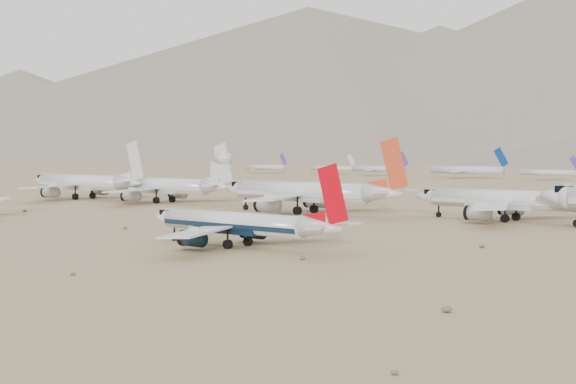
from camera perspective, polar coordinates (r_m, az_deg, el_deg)
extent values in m
plane|color=#947556|center=(130.15, -7.91, -3.96)|extent=(7000.00, 7000.00, 0.00)
cylinder|color=silver|center=(130.34, -3.98, -2.17)|extent=(29.17, 3.45, 3.45)
cube|color=#0D1E32|center=(130.38, -3.98, -2.36)|extent=(28.59, 3.50, 0.78)
sphere|color=silver|center=(140.66, -8.33, -1.82)|extent=(3.45, 3.45, 3.45)
cube|color=black|center=(140.97, -8.47, -1.42)|extent=(2.41, 2.24, 0.86)
cone|color=silver|center=(118.79, 2.39, -2.55)|extent=(7.29, 3.45, 3.45)
cube|color=silver|center=(121.54, -6.50, -2.85)|extent=(11.27, 17.75, 0.54)
cube|color=silver|center=(115.23, 1.96, -2.50)|extent=(4.63, 6.05, 0.21)
cylinder|color=#0D1E32|center=(126.59, -6.73, -3.32)|extent=(4.05, 2.48, 2.48)
cube|color=silver|center=(136.58, -0.35, -2.18)|extent=(11.27, 17.75, 0.54)
cube|color=silver|center=(120.63, 3.89, -2.26)|extent=(4.63, 6.05, 0.21)
cylinder|color=#0D1E32|center=(136.91, -2.42, -2.83)|extent=(4.05, 2.48, 2.48)
cube|color=red|center=(117.21, 3.19, -0.16)|extent=(5.53, 0.28, 9.11)
cylinder|color=black|center=(140.36, -8.08, -3.24)|extent=(1.03, 0.43, 1.03)
cylinder|color=black|center=(128.10, -4.31, -3.72)|extent=(1.45, 0.86, 1.45)
cylinder|color=black|center=(131.62, -2.87, -3.54)|extent=(1.45, 0.86, 1.45)
sphere|color=silver|center=(173.03, 19.47, -0.29)|extent=(5.47, 5.47, 5.47)
cube|color=black|center=(173.24, 19.22, 0.22)|extent=(3.83, 3.56, 1.37)
cylinder|color=silver|center=(183.08, 15.15, -0.51)|extent=(34.57, 4.20, 4.20)
cube|color=silver|center=(183.12, 15.15, -0.67)|extent=(33.88, 4.26, 0.95)
sphere|color=silver|center=(190.73, 10.40, -0.32)|extent=(4.20, 4.20, 4.20)
cube|color=black|center=(190.97, 10.24, 0.04)|extent=(2.94, 2.73, 1.05)
cube|color=silver|center=(170.95, 14.31, -0.99)|extent=(13.35, 21.04, 0.65)
cylinder|color=silver|center=(176.31, 13.44, -1.47)|extent=(4.80, 3.02, 3.02)
cube|color=silver|center=(193.31, 17.34, -0.58)|extent=(13.35, 21.04, 0.65)
cylinder|color=silver|center=(191.84, 15.65, -1.15)|extent=(4.80, 3.02, 3.02)
cylinder|color=black|center=(190.51, 10.66, -1.59)|extent=(1.26, 0.53, 1.26)
cylinder|color=black|center=(180.10, 15.17, -1.83)|extent=(1.76, 1.05, 1.76)
cylinder|color=black|center=(185.48, 15.91, -1.70)|extent=(1.76, 1.05, 1.76)
cylinder|color=silver|center=(198.31, 0.90, 0.05)|extent=(39.06, 4.77, 4.77)
cube|color=silver|center=(198.34, 0.90, -0.12)|extent=(38.28, 4.85, 1.07)
sphere|color=silver|center=(210.92, -3.27, 0.22)|extent=(4.77, 4.77, 4.77)
cube|color=black|center=(211.34, -3.41, 0.58)|extent=(3.34, 3.10, 1.19)
cone|color=silver|center=(184.37, 6.81, -0.09)|extent=(9.76, 4.77, 4.77)
cube|color=silver|center=(185.77, -0.99, -0.41)|extent=(15.09, 23.77, 0.74)
cube|color=silver|center=(179.52, 6.56, 0.02)|extent=(6.20, 8.11, 0.29)
cylinder|color=silver|center=(192.38, -1.39, -0.94)|extent=(5.42, 3.44, 3.44)
cube|color=silver|center=(207.59, 3.91, -0.06)|extent=(15.09, 23.77, 0.74)
cube|color=silver|center=(187.19, 8.04, 0.14)|extent=(6.20, 8.11, 0.29)
cylinder|color=silver|center=(207.46, 2.08, -0.65)|extent=(5.42, 3.44, 3.44)
cube|color=#D84520|center=(182.70, 7.55, 2.01)|extent=(7.40, 0.38, 12.20)
cylinder|color=black|center=(210.40, -3.03, -1.09)|extent=(1.43, 0.60, 1.43)
cylinder|color=black|center=(194.97, 0.67, -1.32)|extent=(2.01, 1.19, 2.01)
cylinder|color=black|center=(200.23, 1.86, -1.21)|extent=(2.01, 1.19, 2.01)
cylinder|color=silver|center=(241.76, -9.05, 0.46)|extent=(37.50, 4.49, 4.49)
cube|color=silver|center=(241.79, -9.05, 0.33)|extent=(36.75, 4.56, 1.01)
sphere|color=silver|center=(256.02, -11.85, 0.58)|extent=(4.49, 4.49, 4.49)
cube|color=black|center=(256.49, -11.95, 0.86)|extent=(3.14, 2.92, 1.12)
cone|color=silver|center=(225.04, -5.11, 0.39)|extent=(9.38, 4.49, 4.49)
cube|color=silver|center=(230.99, -11.00, 0.13)|extent=(14.48, 22.82, 0.70)
cube|color=silver|center=(220.66, -5.55, 0.48)|extent=(5.95, 7.78, 0.27)
cylinder|color=silver|center=(237.43, -11.04, -0.28)|extent=(5.21, 3.23, 3.23)
cube|color=silver|center=(248.71, -6.34, 0.37)|extent=(14.48, 22.82, 0.70)
cube|color=silver|center=(226.88, -4.02, 0.56)|extent=(5.95, 7.78, 0.27)
cylinder|color=silver|center=(249.67, -7.79, -0.09)|extent=(5.21, 3.23, 3.23)
cube|color=silver|center=(223.03, -4.63, 2.03)|extent=(7.11, 0.36, 11.71)
cylinder|color=silver|center=(222.83, -4.59, 2.40)|extent=(4.69, 2.91, 2.91)
cylinder|color=black|center=(255.37, -11.68, -0.44)|extent=(1.35, 0.56, 1.35)
cylinder|color=black|center=(238.73, -9.35, -0.58)|extent=(1.89, 1.12, 1.89)
cylinder|color=black|center=(242.94, -8.24, -0.51)|extent=(1.89, 1.12, 1.89)
cylinder|color=silver|center=(265.14, -14.52, 0.69)|extent=(38.67, 4.75, 4.75)
cube|color=silver|center=(265.16, -14.52, 0.56)|extent=(37.89, 4.82, 1.07)
sphere|color=silver|center=(280.93, -16.87, 0.78)|extent=(4.75, 4.75, 4.75)
cube|color=black|center=(281.47, -16.95, 1.05)|extent=(3.33, 3.09, 1.19)
cone|color=silver|center=(246.32, -11.22, 0.64)|extent=(9.67, 4.75, 4.75)
cube|color=silver|center=(254.85, -16.59, 0.39)|extent=(14.93, 23.53, 0.73)
cube|color=silver|center=(242.00, -11.75, 0.74)|extent=(6.14, 8.03, 0.29)
cylinder|color=silver|center=(261.47, -16.49, -0.02)|extent=(5.37, 3.42, 3.42)
cube|color=silver|center=(271.17, -11.83, 0.60)|extent=(14.93, 23.53, 0.73)
cube|color=silver|center=(247.75, -10.15, 0.80)|extent=(6.14, 8.03, 0.29)
cylinder|color=silver|center=(272.76, -13.16, 0.14)|extent=(5.37, 3.42, 3.42)
cube|color=silver|center=(244.08, -10.84, 2.20)|extent=(7.33, 0.38, 12.07)
cylinder|color=black|center=(280.16, -16.72, -0.19)|extent=(1.43, 0.59, 1.43)
cylinder|color=black|center=(262.09, -14.89, -0.32)|extent=(2.00, 1.19, 2.00)
cylinder|color=black|center=(266.05, -13.73, -0.25)|extent=(2.00, 1.19, 2.00)
cylinder|color=silver|center=(544.43, -1.63, 1.77)|extent=(33.63, 3.32, 3.32)
cube|color=#56339B|center=(534.15, -0.35, 2.35)|extent=(6.70, 0.33, 8.44)
cube|color=silver|center=(537.87, -2.24, 1.70)|extent=(8.86, 15.48, 0.33)
cube|color=silver|center=(551.07, -1.04, 1.74)|extent=(8.86, 15.48, 0.33)
cylinder|color=silver|center=(514.52, 3.13, 1.69)|extent=(32.09, 3.17, 3.17)
cube|color=silver|center=(505.71, 4.51, 2.27)|extent=(6.39, 0.32, 8.05)
cube|color=silver|center=(507.83, 2.58, 1.62)|extent=(8.46, 14.77, 0.32)
cube|color=silver|center=(521.28, 3.66, 1.65)|extent=(8.46, 14.77, 0.32)
cylinder|color=silver|center=(493.74, 6.47, 1.65)|extent=(37.02, 3.66, 3.66)
cube|color=#56339B|center=(484.48, 8.21, 2.34)|extent=(7.37, 0.37, 9.29)
cube|color=silver|center=(485.71, 5.86, 1.57)|extent=(9.75, 17.04, 0.37)
cube|color=silver|center=(501.85, 7.06, 1.60)|extent=(9.75, 17.04, 0.37)
cylinder|color=silver|center=(459.59, 12.55, 1.54)|extent=(43.80, 4.33, 4.33)
cube|color=navy|center=(450.65, 14.91, 2.41)|extent=(8.72, 0.43, 10.99)
cube|color=silver|center=(449.49, 11.91, 1.43)|extent=(11.54, 20.16, 0.43)
cube|color=silver|center=(469.77, 13.17, 1.48)|extent=(11.54, 20.16, 0.43)
cylinder|color=silver|center=(441.47, 17.99, 1.32)|extent=(30.38, 3.00, 3.00)
cube|color=#56339B|center=(436.43, 19.76, 1.94)|extent=(6.05, 0.30, 7.62)
cube|color=silver|center=(434.16, 17.62, 1.24)|extent=(8.00, 13.99, 0.30)
cube|color=silver|center=(448.83, 18.35, 1.28)|extent=(8.00, 13.99, 0.30)
cone|color=slate|center=(3198.91, -18.48, 5.43)|extent=(2048.00, 2048.00, 320.00)
cone|color=slate|center=(2564.58, -12.10, 5.49)|extent=(1456.00, 1456.00, 260.00)
cone|color=slate|center=(2291.64, 1.43, 7.86)|extent=(3024.00, 3024.00, 420.00)
cone|color=slate|center=(1880.00, 10.63, 7.05)|extent=(1800.00, 1800.00, 300.00)
cone|color=slate|center=(1988.97, -14.28, 4.18)|extent=(1080.00, 1080.00, 120.00)
cone|color=slate|center=(1429.62, 5.31, 4.26)|extent=(855.00, 855.00, 95.00)
ellipsoid|color=brown|center=(214.07, -18.21, -1.27)|extent=(1.12, 1.12, 0.62)
ellipsoid|color=brown|center=(162.31, -11.52, -2.51)|extent=(0.98, 0.98, 0.54)
ellipsoid|color=brown|center=(104.46, -15.06, -5.63)|extent=(0.70, 0.70, 0.39)
ellipsoid|color=brown|center=(114.89, 1.04, -4.73)|extent=(0.84, 0.84, 0.46)
ellipsoid|color=brown|center=(132.58, 13.64, -3.76)|extent=(0.98, 0.98, 0.54)
ellipsoid|color=brown|center=(57.86, 7.60, -12.60)|extent=(0.56, 0.56, 0.31)
ellipsoid|color=brown|center=(79.84, 11.23, -8.17)|extent=(1.05, 1.05, 0.58)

